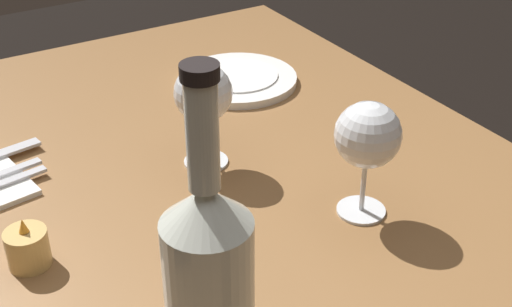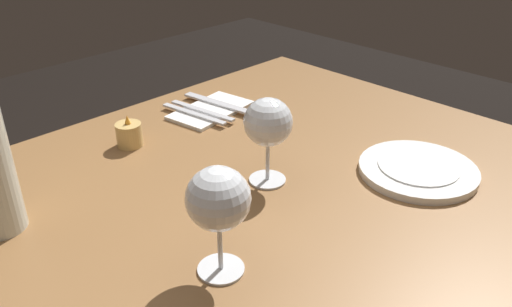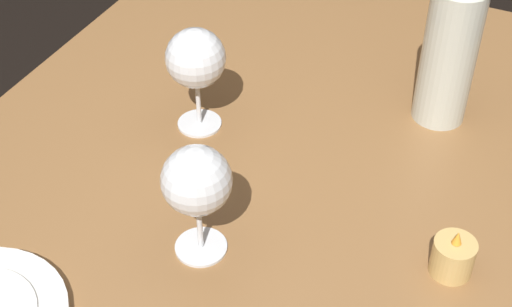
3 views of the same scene
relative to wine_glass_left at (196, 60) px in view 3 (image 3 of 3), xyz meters
name	(u,v)px [view 3 (image 3 of 3)]	position (x,y,z in m)	size (l,w,h in m)	color
dining_table	(247,244)	(0.11, 0.13, -0.20)	(1.30, 0.90, 0.74)	olive
wine_glass_left	(196,60)	(0.00, 0.00, 0.00)	(0.09, 0.09, 0.16)	white
wine_glass_right	(197,182)	(0.22, 0.12, 0.00)	(0.08, 0.08, 0.16)	white
wine_bottle	(452,41)	(-0.17, 0.32, 0.02)	(0.08, 0.08, 0.36)	silver
votive_candle	(453,258)	(0.12, 0.41, -0.09)	(0.05, 0.05, 0.07)	#DBB266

